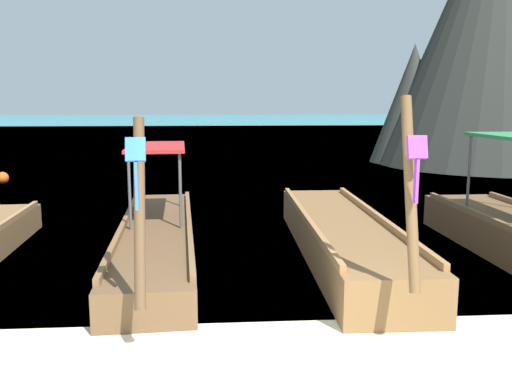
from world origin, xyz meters
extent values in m
plane|color=teal|center=(0.00, 61.80, 0.00)|extent=(120.00, 120.00, 0.00)
cube|color=brown|center=(-1.64, 4.95, 0.24)|extent=(1.62, 6.84, 0.48)
cube|color=brown|center=(-2.20, 4.91, 0.53)|extent=(0.47, 6.23, 0.10)
cube|color=brown|center=(-1.08, 4.98, 0.53)|extent=(0.47, 6.23, 0.10)
cylinder|color=brown|center=(-1.42, 1.38, 1.46)|extent=(0.17, 0.79, 2.00)
cube|color=blue|center=(-1.41, 1.15, 2.14)|extent=(0.21, 0.15, 0.25)
cube|color=blue|center=(-1.41, 1.13, 1.77)|extent=(0.03, 0.08, 0.49)
cylinder|color=#4C4C51|center=(-2.05, 4.75, 1.12)|extent=(0.05, 0.05, 1.29)
cylinder|color=#4C4C51|center=(-1.21, 4.80, 1.12)|extent=(0.05, 0.05, 1.29)
cylinder|color=#4C4C51|center=(-2.18, 6.78, 1.12)|extent=(0.05, 0.05, 1.29)
cylinder|color=#4C4C51|center=(-1.34, 6.83, 1.12)|extent=(0.05, 0.05, 1.29)
cube|color=#AD2323|center=(-1.70, 5.79, 1.80)|extent=(1.16, 2.29, 0.06)
cube|color=brown|center=(1.53, 4.57, 0.31)|extent=(1.42, 6.43, 0.63)
cube|color=#996C3F|center=(0.91, 4.58, 0.68)|extent=(0.18, 5.89, 0.10)
cube|color=#996C3F|center=(2.15, 4.56, 0.68)|extent=(0.18, 5.89, 0.10)
cylinder|color=brown|center=(1.47, 1.23, 1.65)|extent=(0.13, 0.69, 2.07)
cube|color=purple|center=(1.47, 1.09, 2.15)|extent=(0.20, 0.13, 0.25)
cube|color=purple|center=(1.47, 1.07, 1.79)|extent=(0.03, 0.08, 0.46)
cylinder|color=#4C4C51|center=(4.09, 5.38, 1.32)|extent=(0.05, 0.05, 1.38)
cone|color=#2D302B|center=(11.23, 18.37, 6.12)|extent=(9.67, 9.67, 12.25)
cone|color=#32352F|center=(8.04, 19.33, 2.57)|extent=(3.59, 3.59, 5.14)
sphere|color=#EA5119|center=(-7.51, 13.68, 0.20)|extent=(0.39, 0.39, 0.39)
camera|label=1|loc=(-0.60, -4.41, 2.60)|focal=38.41mm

